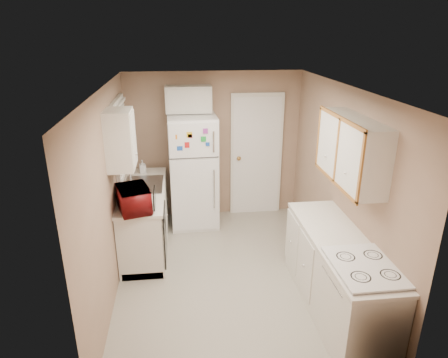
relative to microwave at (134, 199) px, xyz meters
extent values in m
plane|color=#B8B2A4|center=(1.15, -0.21, -1.05)|extent=(3.80, 3.80, 0.00)
plane|color=white|center=(1.15, -0.21, 1.35)|extent=(3.80, 3.80, 0.00)
plane|color=#9F816A|center=(-0.25, -0.21, 0.15)|extent=(3.80, 3.80, 0.00)
plane|color=#9F816A|center=(2.55, -0.21, 0.15)|extent=(3.80, 3.80, 0.00)
plane|color=#9F816A|center=(1.15, 1.69, 0.15)|extent=(2.80, 2.80, 0.00)
plane|color=#9F816A|center=(1.15, -2.11, 0.15)|extent=(2.80, 2.80, 0.00)
cube|color=silver|center=(0.05, 0.69, -0.60)|extent=(0.60, 1.80, 0.90)
cube|color=black|center=(0.34, 0.09, -0.56)|extent=(0.03, 0.58, 0.72)
cube|color=gray|center=(0.05, 0.84, -0.19)|extent=(0.54, 0.74, 0.16)
imported|color=maroon|center=(0.00, 0.00, 0.00)|extent=(0.59, 0.43, 0.35)
imported|color=silver|center=(0.00, 1.36, -0.05)|extent=(0.11, 0.11, 0.21)
cube|color=silver|center=(-0.21, 0.84, 0.55)|extent=(0.10, 0.98, 1.08)
cube|color=silver|center=(-0.10, 0.01, 0.75)|extent=(0.30, 0.45, 0.70)
cube|color=white|center=(0.78, 1.36, -0.16)|extent=(0.76, 0.74, 1.79)
cube|color=silver|center=(0.75, 1.54, 0.95)|extent=(0.70, 0.30, 0.40)
cube|color=white|center=(1.85, 1.65, -0.03)|extent=(0.86, 0.06, 2.08)
cube|color=silver|center=(2.25, -1.01, -0.60)|extent=(0.60, 2.00, 0.90)
cube|color=white|center=(2.29, -1.56, -0.58)|extent=(0.63, 0.78, 0.94)
cube|color=silver|center=(2.40, -0.71, 0.75)|extent=(0.30, 1.20, 0.70)
camera|label=1|loc=(0.58, -4.59, 1.97)|focal=32.00mm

